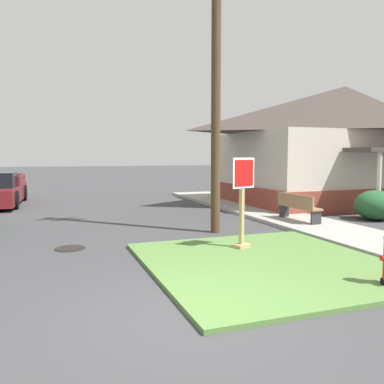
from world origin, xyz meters
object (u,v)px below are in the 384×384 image
at_px(street_bench, 298,206).
at_px(utility_pole, 216,68).
at_px(stop_sign, 242,205).
at_px(manhole_cover, 70,248).

distance_m(street_bench, utility_pole, 5.01).
bearing_deg(stop_sign, utility_pole, 82.40).
bearing_deg(street_bench, utility_pole, -173.59).
relative_size(manhole_cover, street_bench, 0.39).
distance_m(manhole_cover, utility_pole, 6.13).
xyz_separation_m(manhole_cover, street_bench, (7.02, 1.00, 0.59)).
bearing_deg(street_bench, manhole_cover, -171.90).
height_order(manhole_cover, utility_pole, utility_pole).
bearing_deg(stop_sign, street_bench, 37.92).
bearing_deg(utility_pole, manhole_cover, -170.64).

